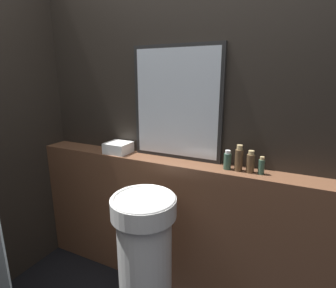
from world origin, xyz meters
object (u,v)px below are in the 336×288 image
at_px(towel_stack, 118,148).
at_px(conditioner_bottle, 239,159).
at_px(pedestal_sink, 145,261).
at_px(shampoo_bottle, 227,160).
at_px(mirror, 177,104).
at_px(body_wash_bottle, 261,166).
at_px(lotion_bottle, 250,163).

distance_m(towel_stack, conditioner_bottle, 0.92).
bearing_deg(pedestal_sink, shampoo_bottle, 48.54).
xyz_separation_m(mirror, body_wash_bottle, (0.60, -0.08, -0.34)).
xyz_separation_m(pedestal_sink, lotion_bottle, (0.51, 0.42, 0.58)).
xyz_separation_m(shampoo_bottle, conditioner_bottle, (0.07, 0.00, 0.02)).
xyz_separation_m(pedestal_sink, body_wash_bottle, (0.58, 0.42, 0.57)).
height_order(pedestal_sink, body_wash_bottle, body_wash_bottle).
distance_m(lotion_bottle, body_wash_bottle, 0.07).
bearing_deg(body_wash_bottle, lotion_bottle, 180.00).
xyz_separation_m(towel_stack, lotion_bottle, (0.99, 0.00, 0.02)).
height_order(pedestal_sink, mirror, mirror).
bearing_deg(body_wash_bottle, shampoo_bottle, -180.00).
bearing_deg(towel_stack, conditioner_bottle, 0.00).
xyz_separation_m(lotion_bottle, body_wash_bottle, (0.06, 0.00, -0.01)).
relative_size(mirror, towel_stack, 4.34).
distance_m(pedestal_sink, conditioner_bottle, 0.85).
bearing_deg(body_wash_bottle, pedestal_sink, -143.95).
bearing_deg(lotion_bottle, body_wash_bottle, 0.00).
distance_m(towel_stack, shampoo_bottle, 0.85).
xyz_separation_m(mirror, towel_stack, (-0.45, -0.08, -0.35)).
height_order(pedestal_sink, towel_stack, towel_stack).
height_order(mirror, body_wash_bottle, mirror).
distance_m(mirror, lotion_bottle, 0.63).
bearing_deg(body_wash_bottle, mirror, 172.52).
bearing_deg(mirror, conditioner_bottle, -9.65).
height_order(pedestal_sink, shampoo_bottle, shampoo_bottle).
relative_size(pedestal_sink, body_wash_bottle, 8.30).
bearing_deg(lotion_bottle, mirror, 171.62).
distance_m(pedestal_sink, shampoo_bottle, 0.80).
relative_size(mirror, shampoo_bottle, 6.31).
bearing_deg(conditioner_bottle, towel_stack, 180.00).
relative_size(towel_stack, body_wash_bottle, 1.64).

